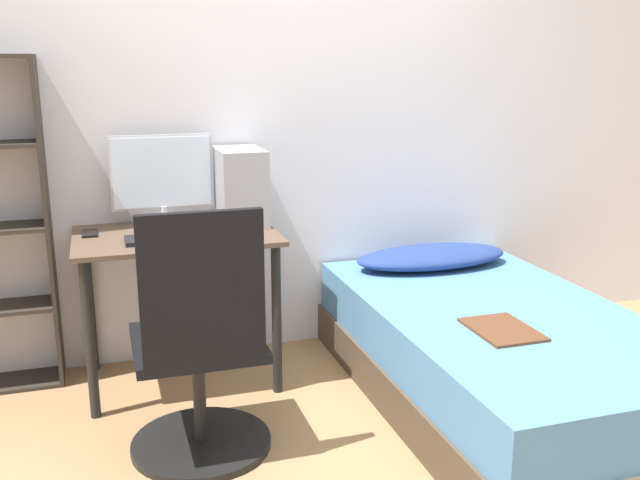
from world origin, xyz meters
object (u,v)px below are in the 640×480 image
at_px(office_chair, 200,365).
at_px(monitor, 162,176).
at_px(keyboard, 168,238).
at_px(bed, 499,356).
at_px(pc_tower, 240,186).

xyz_separation_m(office_chair, monitor, (-0.02, 0.92, 0.58)).
height_order(monitor, keyboard, monitor).
bearing_deg(keyboard, monitor, 86.44).
xyz_separation_m(office_chair, keyboard, (-0.04, 0.59, 0.36)).
relative_size(office_chair, keyboard, 2.77).
bearing_deg(monitor, bed, -32.34).
xyz_separation_m(bed, pc_tower, (-1.00, 0.77, 0.70)).
height_order(office_chair, pc_tower, pc_tower).
relative_size(office_chair, pc_tower, 2.77).
relative_size(bed, pc_tower, 5.28).
xyz_separation_m(bed, monitor, (-1.36, 0.86, 0.75)).
bearing_deg(bed, keyboard, 159.09).
distance_m(keyboard, pc_tower, 0.48).
height_order(office_chair, bed, office_chair).
distance_m(office_chair, monitor, 1.09).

